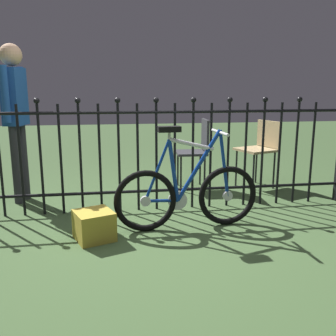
{
  "coord_description": "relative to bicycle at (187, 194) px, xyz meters",
  "views": [
    {
      "loc": [
        -0.34,
        -3.14,
        1.29
      ],
      "look_at": [
        0.16,
        0.2,
        0.55
      ],
      "focal_mm": 40.05,
      "sensor_mm": 36.0,
      "label": 1
    }
  ],
  "objects": [
    {
      "name": "ground_plane",
      "position": [
        -0.33,
        -0.09,
        -0.33
      ],
      "size": [
        20.0,
        20.0,
        0.0
      ],
      "primitive_type": "plane",
      "color": "#3B552F"
    },
    {
      "name": "display_crate",
      "position": [
        -0.84,
        -0.15,
        -0.2
      ],
      "size": [
        0.39,
        0.39,
        0.25
      ],
      "primitive_type": "cube",
      "rotation": [
        0.0,
        0.0,
        0.36
      ],
      "color": "#B29933",
      "rests_on": "ground"
    },
    {
      "name": "chair_charcoal",
      "position": [
        0.4,
        1.36,
        0.21
      ],
      "size": [
        0.4,
        0.39,
        0.89
      ],
      "color": "black",
      "rests_on": "ground"
    },
    {
      "name": "person_visitor",
      "position": [
        -1.7,
        1.11,
        0.72
      ],
      "size": [
        0.24,
        0.47,
        1.73
      ],
      "color": "#2D2D33",
      "rests_on": "ground"
    },
    {
      "name": "iron_fence",
      "position": [
        -0.42,
        0.59,
        0.29
      ],
      "size": [
        4.5,
        0.07,
        1.23
      ],
      "color": "black",
      "rests_on": "ground"
    },
    {
      "name": "chair_tan",
      "position": [
        1.23,
        1.31,
        0.21
      ],
      "size": [
        0.54,
        0.54,
        0.86
      ],
      "color": "black",
      "rests_on": "ground"
    },
    {
      "name": "bicycle",
      "position": [
        0.0,
        0.0,
        0.0
      ],
      "size": [
        1.35,
        0.4,
        0.95
      ],
      "color": "black",
      "rests_on": "ground"
    }
  ]
}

